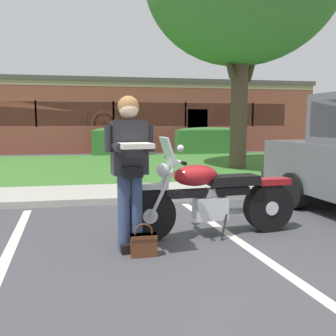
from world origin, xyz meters
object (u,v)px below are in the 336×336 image
(handbag, at_px, (144,243))
(hedge_left, at_px, (121,141))
(brick_building, at_px, (111,117))
(motorcycle, at_px, (218,197))
(hedge_center_left, at_px, (210,140))
(rider_person, at_px, (130,161))

(handbag, relative_size, hedge_left, 0.15)
(handbag, bearing_deg, hedge_left, 88.54)
(brick_building, bearing_deg, handbag, -90.19)
(motorcycle, height_order, hedge_center_left, motorcycle)
(motorcycle, bearing_deg, rider_person, -162.31)
(rider_person, height_order, handbag, rider_person)
(handbag, height_order, brick_building, brick_building)
(rider_person, distance_m, hedge_left, 11.73)
(handbag, distance_m, hedge_center_left, 12.69)
(hedge_left, relative_size, brick_building, 0.12)
(rider_person, bearing_deg, hedge_center_left, 69.04)
(handbag, height_order, hedge_left, hedge_left)
(motorcycle, distance_m, hedge_left, 11.38)
(hedge_center_left, bearing_deg, handbag, -110.14)
(hedge_center_left, bearing_deg, rider_person, -110.96)
(handbag, distance_m, brick_building, 18.31)
(handbag, relative_size, hedge_center_left, 0.12)
(rider_person, bearing_deg, motorcycle, 17.69)
(motorcycle, xyz_separation_m, hedge_left, (-0.69, 11.36, 0.16))
(motorcycle, distance_m, brick_building, 17.76)
(hedge_left, distance_m, brick_building, 6.44)
(motorcycle, height_order, hedge_left, motorcycle)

